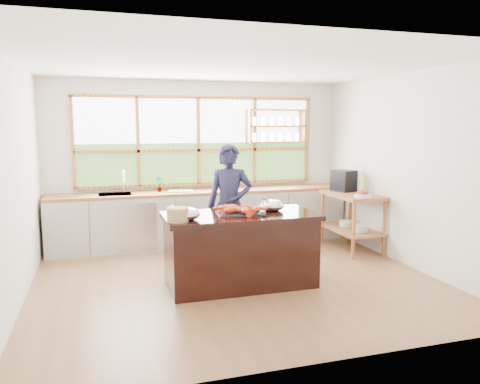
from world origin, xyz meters
name	(u,v)px	position (x,y,z in m)	size (l,w,h in m)	color
ground_plane	(236,280)	(0.00, 0.00, 0.00)	(5.00, 5.00, 0.00)	brown
room_shell	(227,141)	(0.02, 0.51, 1.75)	(5.02, 4.52, 2.71)	white
back_counter	(202,217)	(-0.02, 1.94, 0.45)	(4.90, 0.63, 0.90)	#B3B1A8
right_shelf_unit	(352,212)	(2.19, 0.89, 0.60)	(0.62, 1.10, 0.90)	olive
island	(240,249)	(0.00, -0.20, 0.45)	(1.85, 0.90, 0.90)	black
cook	(230,206)	(0.09, 0.62, 0.86)	(0.63, 0.41, 1.71)	#1B1B38
potted_plant	(159,184)	(-0.71, 2.00, 1.03)	(0.14, 0.10, 0.27)	slate
cutting_board	(180,191)	(-0.37, 1.94, 0.91)	(0.40, 0.30, 0.01)	#6CCA3F
espresso_machine	(344,181)	(2.19, 1.19, 1.07)	(0.30, 0.32, 0.34)	black
wine_bottle	(363,186)	(2.24, 0.70, 1.05)	(0.07, 0.07, 0.30)	#B7C25B
fruit_bowl	(363,194)	(2.14, 0.52, 0.94)	(0.25, 0.25, 0.11)	silver
slate_board	(240,213)	(-0.01, -0.21, 0.91)	(0.55, 0.40, 0.02)	black
lobster_pile	(240,209)	(-0.02, -0.22, 0.96)	(0.55, 0.48, 0.08)	red
mixing_bowl_left	(186,214)	(-0.70, -0.37, 0.97)	(0.31, 0.31, 0.15)	silver
mixing_bowl_right	(272,206)	(0.44, -0.12, 0.96)	(0.30, 0.30, 0.15)	silver
wine_glass	(265,203)	(0.24, -0.43, 1.06)	(0.08, 0.08, 0.22)	silver
wicker_basket	(178,215)	(-0.81, -0.44, 0.98)	(0.24, 0.24, 0.16)	#9C7A4A
parchment_roll	(174,210)	(-0.76, 0.07, 0.94)	(0.08, 0.08, 0.30)	silver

